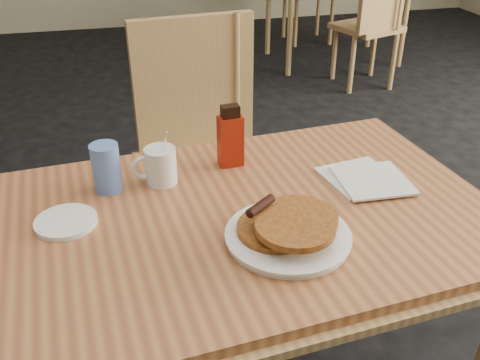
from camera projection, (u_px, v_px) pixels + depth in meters
name	position (u px, v px, depth m)	size (l,w,h in m)	color
main_table	(251.00, 225.00, 1.29)	(1.26, 0.92, 0.75)	#A9693C
chair_main_far	(201.00, 134.00, 1.98)	(0.51, 0.51, 1.01)	tan
chair_neighbor_near	(374.00, 16.00, 3.86)	(0.52, 0.54, 0.91)	tan
pancake_plate	(288.00, 231.00, 1.15)	(0.28, 0.28, 0.08)	white
coffee_mug	(160.00, 165.00, 1.36)	(0.12, 0.08, 0.15)	white
syrup_bottle	(230.00, 138.00, 1.43)	(0.07, 0.05, 0.17)	maroon
napkin_stack	(366.00, 179.00, 1.39)	(0.21, 0.22, 0.01)	silver
blue_tumbler	(106.00, 168.00, 1.32)	(0.07, 0.07, 0.12)	#577CCD
side_saucer	(66.00, 222.00, 1.22)	(0.14, 0.14, 0.01)	white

